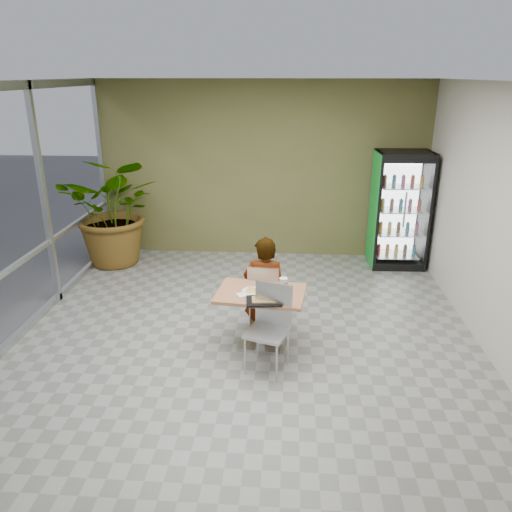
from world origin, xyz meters
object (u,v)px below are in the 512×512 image
object	(u,v)px
potted_plant	(116,210)
soda_cup	(283,285)
chair_near	(270,320)
cafeteria_tray	(264,301)
seated_woman	(265,294)
beverage_fridge	(399,210)
dining_table	(261,308)
chair_far	(264,292)

from	to	relation	value
potted_plant	soda_cup	bearing A→B (deg)	-42.48
soda_cup	chair_near	bearing A→B (deg)	-106.95
chair_near	cafeteria_tray	size ratio (longest dim) A/B	2.49
seated_woman	beverage_fridge	world-z (taller)	beverage_fridge
dining_table	potted_plant	bearing A→B (deg)	134.51
seated_woman	beverage_fridge	xyz separation A→B (m)	(2.24, 2.54, 0.52)
beverage_fridge	potted_plant	size ratio (longest dim) A/B	1.03
seated_woman	beverage_fridge	distance (m)	3.42
chair_near	cafeteria_tray	bearing A→B (deg)	138.53
dining_table	soda_cup	distance (m)	0.41
chair_far	soda_cup	bearing A→B (deg)	125.76
chair_far	beverage_fridge	xyz separation A→B (m)	(2.24, 2.59, 0.48)
cafeteria_tray	beverage_fridge	bearing A→B (deg)	56.47
cafeteria_tray	dining_table	bearing A→B (deg)	100.48
beverage_fridge	potted_plant	bearing A→B (deg)	-178.98
chair_far	chair_near	xyz separation A→B (m)	(0.12, -0.89, 0.05)
dining_table	chair_far	xyz separation A→B (m)	(0.02, 0.46, 0.01)
chair_far	soda_cup	distance (m)	0.59
dining_table	potted_plant	xyz separation A→B (m)	(-2.75, 2.80, 0.45)
seated_woman	dining_table	bearing A→B (deg)	92.16
seated_woman	chair_near	bearing A→B (deg)	101.74
dining_table	cafeteria_tray	xyz separation A→B (m)	(0.05, -0.28, 0.22)
chair_far	potted_plant	bearing A→B (deg)	-35.42
seated_woman	potted_plant	bearing A→B (deg)	-34.77
chair_near	potted_plant	bearing A→B (deg)	150.09
chair_far	beverage_fridge	distance (m)	3.46
dining_table	soda_cup	size ratio (longest dim) A/B	6.31
cafeteria_tray	potted_plant	bearing A→B (deg)	132.30
seated_woman	potted_plant	xyz separation A→B (m)	(-2.78, 2.29, 0.49)
seated_woman	cafeteria_tray	xyz separation A→B (m)	(0.03, -0.79, 0.26)
seated_woman	beverage_fridge	size ratio (longest dim) A/B	0.78
potted_plant	chair_near	bearing A→B (deg)	-48.17
seated_woman	potted_plant	size ratio (longest dim) A/B	0.81
chair_far	seated_woman	distance (m)	0.07
beverage_fridge	potted_plant	distance (m)	5.02
chair_near	potted_plant	world-z (taller)	potted_plant
cafeteria_tray	seated_woman	bearing A→B (deg)	92.11
dining_table	chair_near	xyz separation A→B (m)	(0.14, -0.43, 0.06)
chair_near	cafeteria_tray	xyz separation A→B (m)	(-0.09, 0.15, 0.17)
seated_woman	potted_plant	distance (m)	3.63
cafeteria_tray	beverage_fridge	distance (m)	4.01
potted_plant	seated_woman	bearing A→B (deg)	-39.54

